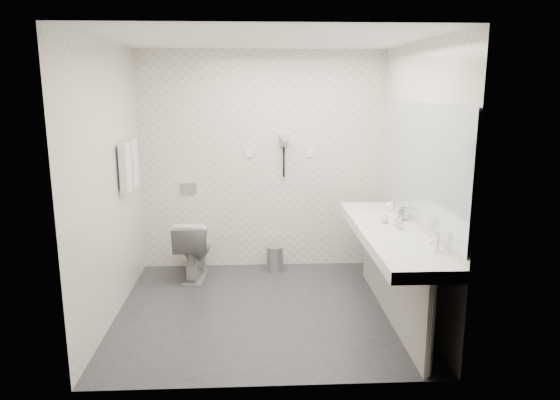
{
  "coord_description": "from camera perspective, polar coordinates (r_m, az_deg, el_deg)",
  "views": [
    {
      "loc": [
        -0.1,
        -4.68,
        2.12
      ],
      "look_at": [
        0.15,
        0.15,
        1.05
      ],
      "focal_mm": 33.56,
      "sensor_mm": 36.0,
      "label": 1
    }
  ],
  "objects": [
    {
      "name": "vanity_counter",
      "position": [
        4.83,
        11.87,
        -3.67
      ],
      "size": [
        0.55,
        2.2,
        0.1
      ],
      "primitive_type": "cube",
      "color": "white",
      "rests_on": "floor"
    },
    {
      "name": "soap_bottle_a",
      "position": [
        4.87,
        12.66,
        -2.25
      ],
      "size": [
        0.07,
        0.07,
        0.12
      ],
      "primitive_type": "imported",
      "rotation": [
        0.0,
        0.0,
        0.46
      ],
      "color": "silver",
      "rests_on": "vanity_counter"
    },
    {
      "name": "glass_right",
      "position": [
        5.16,
        13.37,
        -1.46
      ],
      "size": [
        0.07,
        0.07,
        0.12
      ],
      "primitive_type": "cylinder",
      "rotation": [
        0.0,
        0.0,
        -0.1
      ],
      "color": "silver",
      "rests_on": "vanity_counter"
    },
    {
      "name": "dryer_cradle",
      "position": [
        6.0,
        0.41,
        6.54
      ],
      "size": [
        0.1,
        0.04,
        0.14
      ],
      "primitive_type": "cube",
      "color": "#98999D",
      "rests_on": "wall_back"
    },
    {
      "name": "wall_right",
      "position": [
        4.99,
        14.58,
        2.03
      ],
      "size": [
        0.0,
        2.6,
        2.6
      ],
      "primitive_type": "plane",
      "rotation": [
        1.57,
        0.0,
        -1.57
      ],
      "color": "silver",
      "rests_on": "floor"
    },
    {
      "name": "switch_plate_b",
      "position": [
        6.05,
        3.25,
        5.15
      ],
      "size": [
        0.09,
        0.02,
        0.09
      ],
      "primitive_type": "cube",
      "color": "white",
      "rests_on": "wall_back"
    },
    {
      "name": "dryer_barrel",
      "position": [
        5.92,
        0.45,
        6.76
      ],
      "size": [
        0.08,
        0.14,
        0.08
      ],
      "primitive_type": "cylinder",
      "rotation": [
        1.57,
        0.0,
        0.0
      ],
      "color": "#98999D",
      "rests_on": "dryer_cradle"
    },
    {
      "name": "glass_left",
      "position": [
        5.12,
        13.05,
        -1.63
      ],
      "size": [
        0.07,
        0.07,
        0.1
      ],
      "primitive_type": "cylinder",
      "rotation": [
        0.0,
        0.0,
        -0.28
      ],
      "color": "silver",
      "rests_on": "vanity_counter"
    },
    {
      "name": "ceiling",
      "position": [
        4.7,
        -1.81,
        17.1
      ],
      "size": [
        2.8,
        2.8,
        0.0
      ],
      "primitive_type": "plane",
      "rotation": [
        3.14,
        0.0,
        0.0
      ],
      "color": "white",
      "rests_on": "wall_back"
    },
    {
      "name": "basin_near",
      "position": [
        4.22,
        14.11,
        -5.65
      ],
      "size": [
        0.4,
        0.31,
        0.05
      ],
      "primitive_type": "ellipsoid",
      "color": "white",
      "rests_on": "vanity_counter"
    },
    {
      "name": "basin_far",
      "position": [
        5.43,
        10.17,
        -1.42
      ],
      "size": [
        0.4,
        0.31,
        0.05
      ],
      "primitive_type": "ellipsoid",
      "color": "white",
      "rests_on": "vanity_counter"
    },
    {
      "name": "bin_lid",
      "position": [
        6.05,
        -0.56,
        -5.16
      ],
      "size": [
        0.2,
        0.2,
        0.02
      ],
      "primitive_type": "cylinder",
      "color": "#B2B5BA",
      "rests_on": "pedal_bin"
    },
    {
      "name": "vanity_post_near",
      "position": [
        4.07,
        16.14,
        -13.49
      ],
      "size": [
        0.06,
        0.06,
        0.75
      ],
      "primitive_type": "cylinder",
      "color": "silver",
      "rests_on": "floor"
    },
    {
      "name": "pedal_bin",
      "position": [
        6.1,
        -0.56,
        -6.47
      ],
      "size": [
        0.23,
        0.23,
        0.28
      ],
      "primitive_type": "cylinder",
      "rotation": [
        0.0,
        0.0,
        -0.16
      ],
      "color": "#B2B5BA",
      "rests_on": "floor"
    },
    {
      "name": "soap_bottle_b",
      "position": [
        4.99,
        11.36,
        -1.98
      ],
      "size": [
        0.08,
        0.08,
        0.09
      ],
      "primitive_type": "imported",
      "rotation": [
        0.0,
        0.0,
        -0.17
      ],
      "color": "silver",
      "rests_on": "vanity_counter"
    },
    {
      "name": "floor",
      "position": [
        5.14,
        -1.62,
        -11.89
      ],
      "size": [
        2.8,
        2.8,
        0.0
      ],
      "primitive_type": "plane",
      "color": "#2C2B31",
      "rests_on": "ground"
    },
    {
      "name": "soap_bottle_c",
      "position": [
        4.8,
        13.0,
        -2.41
      ],
      "size": [
        0.05,
        0.05,
        0.13
      ],
      "primitive_type": "imported",
      "rotation": [
        0.0,
        0.0,
        -0.07
      ],
      "color": "silver",
      "rests_on": "vanity_counter"
    },
    {
      "name": "faucet_far",
      "position": [
        5.46,
        12.2,
        -0.46
      ],
      "size": [
        0.04,
        0.04,
        0.15
      ],
      "primitive_type": "cylinder",
      "color": "silver",
      "rests_on": "vanity_counter"
    },
    {
      "name": "towel_far",
      "position": [
        5.57,
        -15.82,
        3.85
      ],
      "size": [
        0.07,
        0.24,
        0.48
      ],
      "primitive_type": "cube",
      "color": "silver",
      "rests_on": "towel_rail"
    },
    {
      "name": "wall_back",
      "position": [
        6.05,
        -1.98,
        4.2
      ],
      "size": [
        2.8,
        0.0,
        2.8
      ],
      "primitive_type": "plane",
      "rotation": [
        1.57,
        0.0,
        0.0
      ],
      "color": "silver",
      "rests_on": "floor"
    },
    {
      "name": "towel_near",
      "position": [
        5.3,
        -16.48,
        3.39
      ],
      "size": [
        0.07,
        0.24,
        0.48
      ],
      "primitive_type": "cube",
      "color": "silver",
      "rests_on": "towel_rail"
    },
    {
      "name": "switch_plate_a",
      "position": [
        6.02,
        -3.42,
        5.11
      ],
      "size": [
        0.09,
        0.02,
        0.09
      ],
      "primitive_type": "cube",
      "color": "white",
      "rests_on": "wall_back"
    },
    {
      "name": "mirror",
      "position": [
        4.77,
        15.25,
        3.95
      ],
      "size": [
        0.02,
        2.2,
        1.05
      ],
      "primitive_type": "cube",
      "color": "#B2BCC6",
      "rests_on": "wall_right"
    },
    {
      "name": "towel_rail",
      "position": [
        5.41,
        -16.39,
        5.92
      ],
      "size": [
        0.02,
        0.62,
        0.02
      ],
      "primitive_type": "cylinder",
      "rotation": [
        1.57,
        0.0,
        0.0
      ],
      "color": "silver",
      "rests_on": "wall_left"
    },
    {
      "name": "flush_plate",
      "position": [
        6.13,
        -9.93,
        1.28
      ],
      "size": [
        0.18,
        0.02,
        0.12
      ],
      "primitive_type": "cube",
      "color": "#B2B5BA",
      "rests_on": "wall_back"
    },
    {
      "name": "toilet",
      "position": [
        5.91,
        -9.37,
        -5.23
      ],
      "size": [
        0.41,
        0.69,
        0.68
      ],
      "primitive_type": "imported",
      "rotation": [
        0.0,
        0.0,
        3.09
      ],
      "color": "white",
      "rests_on": "floor"
    },
    {
      "name": "wall_front",
      "position": [
        3.49,
        -1.25,
        -1.97
      ],
      "size": [
        2.8,
        0.0,
        2.8
      ],
      "primitive_type": "plane",
      "rotation": [
        -1.57,
        0.0,
        0.0
      ],
      "color": "silver",
      "rests_on": "floor"
    },
    {
      "name": "vanity_panel",
      "position": [
        4.97,
        11.93,
        -8.37
      ],
      "size": [
        0.03,
        2.15,
        0.75
      ],
      "primitive_type": "cube",
      "color": "#9B9993",
      "rests_on": "floor"
    },
    {
      "name": "wall_left",
      "position": [
        4.94,
        -18.18,
        1.69
      ],
      "size": [
        0.0,
        2.6,
        2.6
      ],
      "primitive_type": "plane",
      "rotation": [
        1.57,
        0.0,
        1.57
      ],
      "color": "silver",
      "rests_on": "floor"
    },
    {
      "name": "vanity_post_far",
      "position": [
        5.93,
        9.68,
        -4.82
      ],
      "size": [
        0.06,
        0.06,
        0.75
      ],
      "primitive_type": "cylinder",
      "color": "silver",
      "rests_on": "floor"
    },
    {
      "name": "dryer_cord",
      "position": [
        6.01,
        0.42,
        4.15
      ],
      "size": [
        0.02,
        0.02,
        0.35
      ],
      "primitive_type": "cylinder",
      "color": "black",
      "rests_on": "dryer_cradle"
    },
    {
      "name": "faucet_near",
      "position": [
        4.26,
        16.69,
        -4.39
      ],
      "size": [
        0.04,
        0.04,
        0.15
      ],
      "primitive_type": "cylinder",
      "color": "silver",
      "rests_on": "vanity_counter"
    }
  ]
}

